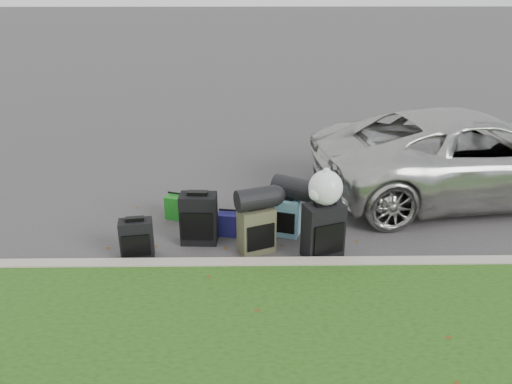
{
  "coord_description": "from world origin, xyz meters",
  "views": [
    {
      "loc": [
        -0.19,
        -6.27,
        3.34
      ],
      "look_at": [
        -0.1,
        0.2,
        0.55
      ],
      "focal_mm": 35.0,
      "sensor_mm": 36.0,
      "label": 1
    }
  ],
  "objects_px": {
    "suitcase_large_black_left": "(199,219)",
    "tote_green": "(177,207)",
    "suitcase_olive": "(256,230)",
    "tote_navy": "(229,223)",
    "suitcase_teal": "(286,217)",
    "suitcase_small_black": "(137,239)",
    "suv": "(472,155)",
    "suitcase_large_black_right": "(323,231)"
  },
  "relations": [
    {
      "from": "suitcase_small_black",
      "to": "suitcase_large_black_right",
      "type": "bearing_deg",
      "value": -9.34
    },
    {
      "from": "suitcase_olive",
      "to": "suitcase_teal",
      "type": "height_order",
      "value": "suitcase_olive"
    },
    {
      "from": "suitcase_small_black",
      "to": "suitcase_large_black_right",
      "type": "distance_m",
      "value": 2.39
    },
    {
      "from": "suitcase_olive",
      "to": "tote_navy",
      "type": "relative_size",
      "value": 1.89
    },
    {
      "from": "suitcase_teal",
      "to": "suitcase_small_black",
      "type": "bearing_deg",
      "value": -145.64
    },
    {
      "from": "suitcase_large_black_left",
      "to": "tote_green",
      "type": "distance_m",
      "value": 0.88
    },
    {
      "from": "suitcase_small_black",
      "to": "suitcase_olive",
      "type": "height_order",
      "value": "suitcase_olive"
    },
    {
      "from": "suitcase_small_black",
      "to": "suitcase_teal",
      "type": "height_order",
      "value": "suitcase_teal"
    },
    {
      "from": "suitcase_olive",
      "to": "tote_navy",
      "type": "xyz_separation_m",
      "value": [
        -0.38,
        0.49,
        -0.15
      ]
    },
    {
      "from": "suitcase_large_black_left",
      "to": "tote_navy",
      "type": "relative_size",
      "value": 2.15
    },
    {
      "from": "suitcase_large_black_left",
      "to": "suitcase_olive",
      "type": "xyz_separation_m",
      "value": [
        0.77,
        -0.26,
        -0.04
      ]
    },
    {
      "from": "suitcase_teal",
      "to": "suitcase_large_black_right",
      "type": "xyz_separation_m",
      "value": [
        0.44,
        -0.61,
        0.1
      ]
    },
    {
      "from": "suitcase_large_black_left",
      "to": "tote_navy",
      "type": "distance_m",
      "value": 0.49
    },
    {
      "from": "suv",
      "to": "tote_green",
      "type": "height_order",
      "value": "suv"
    },
    {
      "from": "tote_green",
      "to": "tote_navy",
      "type": "height_order",
      "value": "tote_green"
    },
    {
      "from": "suitcase_teal",
      "to": "suitcase_large_black_left",
      "type": "bearing_deg",
      "value": -153.31
    },
    {
      "from": "suitcase_olive",
      "to": "suitcase_teal",
      "type": "xyz_separation_m",
      "value": [
        0.41,
        0.45,
        -0.04
      ]
    },
    {
      "from": "suitcase_teal",
      "to": "tote_green",
      "type": "distance_m",
      "value": 1.69
    },
    {
      "from": "suitcase_small_black",
      "to": "tote_navy",
      "type": "height_order",
      "value": "suitcase_small_black"
    },
    {
      "from": "tote_green",
      "to": "suv",
      "type": "bearing_deg",
      "value": 28.8
    },
    {
      "from": "suv",
      "to": "tote_green",
      "type": "xyz_separation_m",
      "value": [
        -4.68,
        -0.79,
        -0.52
      ]
    },
    {
      "from": "suitcase_large_black_left",
      "to": "suitcase_olive",
      "type": "height_order",
      "value": "suitcase_large_black_left"
    },
    {
      "from": "suitcase_large_black_left",
      "to": "tote_navy",
      "type": "xyz_separation_m",
      "value": [
        0.4,
        0.23,
        -0.19
      ]
    },
    {
      "from": "suitcase_small_black",
      "to": "tote_navy",
      "type": "distance_m",
      "value": 1.32
    },
    {
      "from": "suitcase_olive",
      "to": "suitcase_large_black_right",
      "type": "xyz_separation_m",
      "value": [
        0.85,
        -0.15,
        0.06
      ]
    },
    {
      "from": "suitcase_olive",
      "to": "tote_green",
      "type": "height_order",
      "value": "suitcase_olive"
    },
    {
      "from": "suitcase_teal",
      "to": "suv",
      "type": "bearing_deg",
      "value": 41.41
    },
    {
      "from": "suitcase_small_black",
      "to": "suitcase_olive",
      "type": "xyz_separation_m",
      "value": [
        1.53,
        0.13,
        0.05
      ]
    },
    {
      "from": "suitcase_large_black_right",
      "to": "suitcase_olive",
      "type": "bearing_deg",
      "value": 149.94
    },
    {
      "from": "suitcase_large_black_left",
      "to": "tote_navy",
      "type": "height_order",
      "value": "suitcase_large_black_left"
    },
    {
      "from": "suitcase_large_black_right",
      "to": "suv",
      "type": "bearing_deg",
      "value": 16.68
    },
    {
      "from": "suitcase_olive",
      "to": "suitcase_teal",
      "type": "bearing_deg",
      "value": 25.35
    },
    {
      "from": "suitcase_large_black_right",
      "to": "tote_green",
      "type": "bearing_deg",
      "value": 129.86
    },
    {
      "from": "suitcase_large_black_left",
      "to": "suitcase_olive",
      "type": "bearing_deg",
      "value": -16.37
    },
    {
      "from": "suv",
      "to": "suitcase_teal",
      "type": "height_order",
      "value": "suv"
    },
    {
      "from": "suv",
      "to": "tote_navy",
      "type": "distance_m",
      "value": 4.14
    },
    {
      "from": "suitcase_teal",
      "to": "tote_green",
      "type": "xyz_separation_m",
      "value": [
        -1.58,
        0.57,
        -0.09
      ]
    },
    {
      "from": "suv",
      "to": "tote_navy",
      "type": "xyz_separation_m",
      "value": [
        -3.89,
        -1.33,
        -0.54
      ]
    },
    {
      "from": "tote_green",
      "to": "tote_navy",
      "type": "relative_size",
      "value": 1.08
    },
    {
      "from": "suitcase_small_black",
      "to": "suitcase_teal",
      "type": "xyz_separation_m",
      "value": [
        1.95,
        0.59,
        0.01
      ]
    },
    {
      "from": "tote_green",
      "to": "suitcase_teal",
      "type": "bearing_deg",
      "value": -0.74
    },
    {
      "from": "suitcase_large_black_right",
      "to": "tote_navy",
      "type": "xyz_separation_m",
      "value": [
        -1.23,
        0.65,
        -0.21
      ]
    }
  ]
}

